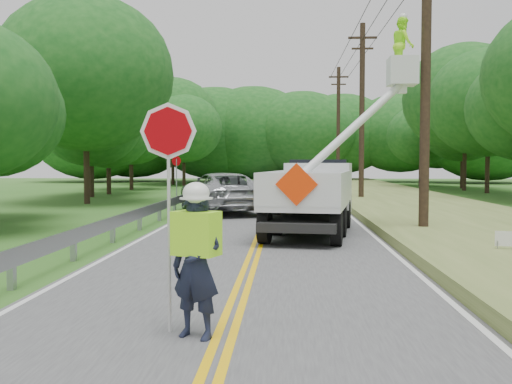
{
  "coord_description": "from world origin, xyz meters",
  "views": [
    {
      "loc": [
        0.8,
        -8.99,
        2.29
      ],
      "look_at": [
        0.0,
        6.0,
        1.5
      ],
      "focal_mm": 40.69,
      "sensor_mm": 36.0,
      "label": 1
    }
  ],
  "objects": [
    {
      "name": "stop_sign_permanent",
      "position": [
        -5.07,
        21.56,
        1.74
      ],
      "size": [
        0.45,
        0.37,
        2.61
      ],
      "color": "#94959C",
      "rests_on": "ground"
    },
    {
      "name": "utility_poles",
      "position": [
        5.0,
        17.02,
        5.27
      ],
      "size": [
        1.6,
        43.3,
        10.0
      ],
      "color": "black",
      "rests_on": "ground"
    },
    {
      "name": "yard_sign",
      "position": [
        5.79,
        4.4,
        0.51
      ],
      "size": [
        0.48,
        0.12,
        0.71
      ],
      "color": "white",
      "rests_on": "ground"
    },
    {
      "name": "suv_darkgrey",
      "position": [
        -2.45,
        24.6,
        0.74
      ],
      "size": [
        3.66,
        5.33,
        1.43
      ],
      "primitive_type": "imported",
      "rotation": [
        0.0,
        0.0,
        2.77
      ],
      "color": "#393E42",
      "rests_on": "road"
    },
    {
      "name": "road",
      "position": [
        0.0,
        14.0,
        0.01
      ],
      "size": [
        7.2,
        96.0,
        0.03
      ],
      "color": "#454547",
      "rests_on": "ground"
    },
    {
      "name": "treeline_left",
      "position": [
        -10.39,
        30.28,
        5.75
      ],
      "size": [
        9.95,
        54.07,
        11.22
      ],
      "color": "#332319",
      "rests_on": "ground"
    },
    {
      "name": "ground",
      "position": [
        0.0,
        0.0,
        0.0
      ],
      "size": [
        140.0,
        140.0,
        0.0
      ],
      "primitive_type": "plane",
      "color": "#275D19",
      "rests_on": "ground"
    },
    {
      "name": "guardrail",
      "position": [
        -4.02,
        14.91,
        0.55
      ],
      "size": [
        0.18,
        48.0,
        0.77
      ],
      "color": "#94959C",
      "rests_on": "ground"
    },
    {
      "name": "flagger",
      "position": [
        -0.37,
        -1.67,
        1.1
      ],
      "size": [
        1.17,
        0.67,
        3.04
      ],
      "color": "#191E33",
      "rests_on": "road"
    },
    {
      "name": "suv_silver",
      "position": [
        -2.09,
        16.65,
        0.91
      ],
      "size": [
        4.91,
        7.02,
        1.78
      ],
      "primitive_type": "imported",
      "rotation": [
        0.0,
        0.0,
        3.48
      ],
      "color": "#A7ABAF",
      "rests_on": "road"
    },
    {
      "name": "tall_grass_verge",
      "position": [
        7.1,
        14.0,
        0.15
      ],
      "size": [
        7.0,
        96.0,
        0.3
      ],
      "primitive_type": "cube",
      "color": "#5D6F33",
      "rests_on": "ground"
    },
    {
      "name": "bucket_truck",
      "position": [
        1.91,
        10.09,
        1.52
      ],
      "size": [
        4.79,
        7.01,
        6.63
      ],
      "color": "black",
      "rests_on": "road"
    },
    {
      "name": "treeline_horizon",
      "position": [
        -0.85,
        56.12,
        5.5
      ],
      "size": [
        57.06,
        14.2,
        10.5
      ],
      "color": "#154E19",
      "rests_on": "ground"
    }
  ]
}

